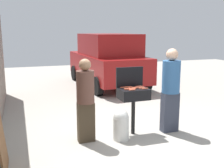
{
  "coord_description": "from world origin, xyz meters",
  "views": [
    {
      "loc": [
        -2.13,
        -4.83,
        2.16
      ],
      "look_at": [
        -0.22,
        0.69,
        1.0
      ],
      "focal_mm": 43.58,
      "sensor_mm": 36.0,
      "label": 1
    }
  ],
  "objects": [
    {
      "name": "hot_dog_9",
      "position": [
        -0.0,
        0.09,
        0.99
      ],
      "size": [
        0.13,
        0.04,
        0.03
      ],
      "primitive_type": "cylinder",
      "rotation": [
        0.0,
        1.57,
        -0.1
      ],
      "color": "#B74C33",
      "rests_on": "bbq_grill"
    },
    {
      "name": "hot_dog_0",
      "position": [
        -0.03,
        0.03,
        0.99
      ],
      "size": [
        0.13,
        0.03,
        0.03
      ],
      "primitive_type": "cylinder",
      "rotation": [
        0.0,
        1.57,
        0.07
      ],
      "color": "#C6593D",
      "rests_on": "bbq_grill"
    },
    {
      "name": "person_left",
      "position": [
        -0.96,
        0.13,
        0.89
      ],
      "size": [
        0.34,
        0.34,
        1.64
      ],
      "rotation": [
        0.0,
        0.0,
        -0.13
      ],
      "color": "#3F3323",
      "rests_on": "ground"
    },
    {
      "name": "hot_dog_12",
      "position": [
        -0.08,
        0.19,
        0.99
      ],
      "size": [
        0.13,
        0.03,
        0.03
      ],
      "primitive_type": "cylinder",
      "rotation": [
        0.0,
        1.57,
        0.04
      ],
      "color": "#B74C33",
      "rests_on": "bbq_grill"
    },
    {
      "name": "hot_dog_6",
      "position": [
        0.11,
        0.19,
        0.99
      ],
      "size": [
        0.13,
        0.03,
        0.03
      ],
      "primitive_type": "cylinder",
      "rotation": [
        0.0,
        1.57,
        0.05
      ],
      "color": "#B74C33",
      "rests_on": "bbq_grill"
    },
    {
      "name": "hot_dog_1",
      "position": [
        0.03,
        0.16,
        0.99
      ],
      "size": [
        0.13,
        0.03,
        0.03
      ],
      "primitive_type": "cylinder",
      "rotation": [
        0.0,
        1.57,
        0.0
      ],
      "color": "#B74C33",
      "rests_on": "bbq_grill"
    },
    {
      "name": "hot_dog_14",
      "position": [
        0.02,
        0.33,
        0.99
      ],
      "size": [
        0.13,
        0.03,
        0.03
      ],
      "primitive_type": "cylinder",
      "rotation": [
        0.0,
        1.57,
        -0.05
      ],
      "color": "#AD4228",
      "rests_on": "bbq_grill"
    },
    {
      "name": "hot_dog_11",
      "position": [
        0.27,
        0.06,
        0.99
      ],
      "size": [
        0.13,
        0.04,
        0.03
      ],
      "primitive_type": "cylinder",
      "rotation": [
        0.0,
        1.57,
        0.07
      ],
      "color": "#C6593D",
      "rests_on": "bbq_grill"
    },
    {
      "name": "propane_tank",
      "position": [
        -0.28,
        -0.01,
        0.32
      ],
      "size": [
        0.32,
        0.32,
        0.62
      ],
      "color": "silver",
      "rests_on": "ground"
    },
    {
      "name": "hot_dog_4",
      "position": [
        0.23,
        0.12,
        0.99
      ],
      "size": [
        0.13,
        0.04,
        0.03
      ],
      "primitive_type": "cylinder",
      "rotation": [
        0.0,
        1.57,
        -0.1
      ],
      "color": "#C6593D",
      "rests_on": "bbq_grill"
    },
    {
      "name": "hot_dog_5",
      "position": [
        -0.1,
        0.32,
        0.99
      ],
      "size": [
        0.13,
        0.04,
        0.03
      ],
      "primitive_type": "cylinder",
      "rotation": [
        0.0,
        1.57,
        0.07
      ],
      "color": "#AD4228",
      "rests_on": "bbq_grill"
    },
    {
      "name": "hot_dog_10",
      "position": [
        0.25,
        0.19,
        0.99
      ],
      "size": [
        0.13,
        0.04,
        0.03
      ],
      "primitive_type": "cylinder",
      "rotation": [
        0.0,
        1.57,
        0.11
      ],
      "color": "#C6593D",
      "rests_on": "bbq_grill"
    },
    {
      "name": "person_right",
      "position": [
        0.88,
        0.07,
        0.97
      ],
      "size": [
        0.38,
        0.38,
        1.79
      ],
      "rotation": [
        0.0,
        0.0,
        3.35
      ],
      "color": "#333847",
      "rests_on": "ground"
    },
    {
      "name": "hot_dog_3",
      "position": [
        0.17,
        0.24,
        0.99
      ],
      "size": [
        0.13,
        0.03,
        0.03
      ],
      "primitive_type": "cylinder",
      "rotation": [
        0.0,
        1.57,
        0.04
      ],
      "color": "#B74C33",
      "rests_on": "bbq_grill"
    },
    {
      "name": "grill_lid_open",
      "position": [
        0.08,
        0.41,
        1.19
      ],
      "size": [
        0.6,
        0.05,
        0.42
      ],
      "primitive_type": "cube",
      "color": "black",
      "rests_on": "bbq_grill"
    },
    {
      "name": "hot_dog_2",
      "position": [
        0.04,
        0.13,
        0.99
      ],
      "size": [
        0.13,
        0.03,
        0.03
      ],
      "primitive_type": "cylinder",
      "rotation": [
        0.0,
        1.57,
        -0.06
      ],
      "color": "#AD4228",
      "rests_on": "bbq_grill"
    },
    {
      "name": "ground_plane",
      "position": [
        0.0,
        0.0,
        0.0
      ],
      "size": [
        24.0,
        24.0,
        0.0
      ],
      "primitive_type": "plane",
      "color": "#9E998E"
    },
    {
      "name": "parked_minivan",
      "position": [
        1.17,
        5.25,
        1.03
      ],
      "size": [
        2.21,
        4.49,
        2.02
      ],
      "rotation": [
        0.0,
        0.0,
        3.19
      ],
      "color": "maroon",
      "rests_on": "ground"
    },
    {
      "name": "hot_dog_13",
      "position": [
        -0.08,
        0.12,
        0.99
      ],
      "size": [
        0.13,
        0.03,
        0.03
      ],
      "primitive_type": "cylinder",
      "rotation": [
        0.0,
        1.57,
        -0.02
      ],
      "color": "#B74C33",
      "rests_on": "bbq_grill"
    },
    {
      "name": "hot_dog_8",
      "position": [
        0.04,
        0.27,
        0.99
      ],
      "size": [
        0.13,
        0.04,
        0.03
      ],
      "primitive_type": "cylinder",
      "rotation": [
        0.0,
        1.57,
        0.08
      ],
      "color": "#B74C33",
      "rests_on": "bbq_grill"
    },
    {
      "name": "bbq_grill",
      "position": [
        0.08,
        0.19,
        0.83
      ],
      "size": [
        0.6,
        0.44,
        0.98
      ],
      "color": "black",
      "rests_on": "ground"
    },
    {
      "name": "hot_dog_7",
      "position": [
        0.24,
        0.31,
        0.99
      ],
      "size": [
        0.13,
        0.03,
        0.03
      ],
      "primitive_type": "cylinder",
      "rotation": [
        0.0,
        1.57,
        0.01
      ],
      "color": "#C6593D",
      "rests_on": "bbq_grill"
    },
    {
      "name": "hot_dog_15",
      "position": [
        0.26,
        0.28,
        0.99
      ],
      "size": [
        0.13,
        0.04,
        0.03
      ],
      "primitive_type": "cylinder",
      "rotation": [
        0.0,
        1.57,
        0.1
      ],
      "color": "#C6593D",
      "rests_on": "bbq_grill"
    },
    {
      "name": "leaning_board",
      "position": [
        -2.47,
        -0.64,
        0.64
      ],
      "size": [
        0.15,
        0.9,
        1.28
      ],
      "primitive_type": "cube",
      "rotation": [
        0.0,
        -0.09,
        0.0
      ],
      "color": "brown",
      "rests_on": "ground"
    }
  ]
}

